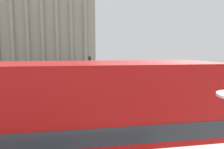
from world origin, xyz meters
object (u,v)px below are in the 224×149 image
Objects in this scene: plaza_building_left at (46,30)px; car_silver at (70,95)px; traffic_light_near at (151,83)px; traffic_light_far at (89,65)px; pedestrian_grey at (81,73)px; pedestrian_black at (206,92)px; double_decker_bus at (28,131)px; traffic_light_mid at (78,76)px; car_white at (55,84)px.

car_silver is at bearing -79.31° from plaza_building_left.
traffic_light_far is at bearing 101.10° from traffic_light_near.
pedestrian_grey is (-4.32, 21.64, -1.56)m from traffic_light_near.
traffic_light_near is 6.98m from pedestrian_black.
traffic_light_near reaches higher than pedestrian_black.
double_decker_bus is at bearing -52.45° from pedestrian_grey.
traffic_light_mid is (8.80, -40.86, -8.52)m from plaza_building_left.
traffic_light_near is at bearing 72.34° from car_silver.
car_silver is (-5.48, 5.40, -1.80)m from traffic_light_near.
car_white is 2.56× the size of pedestrian_grey.
plaza_building_left is 50.75m from traffic_light_near.
traffic_light_near is at bearing -57.07° from traffic_light_mid.
traffic_light_mid is at bearing 87.76° from double_decker_bus.
traffic_light_mid reaches higher than pedestrian_grey.
pedestrian_black is at bearing -66.47° from plaza_building_left.
plaza_building_left is at bearing 102.15° from traffic_light_mid.
pedestrian_black is (19.71, -45.27, -9.61)m from plaza_building_left.
traffic_light_mid reaches higher than car_white.
plaza_building_left is 34.67m from traffic_light_far.
double_decker_bus is 18.80m from car_white.
traffic_light_far is at bearing -165.26° from car_silver.
double_decker_bus reaches higher than pedestrian_black.
car_silver is 2.56× the size of pedestrian_grey.
traffic_light_far is at bearing -167.79° from pedestrian_black.
traffic_light_mid is 0.76× the size of car_silver.
traffic_light_mid is at bearing -50.65° from pedestrian_grey.
traffic_light_near is 1.20× the size of traffic_light_mid.
plaza_building_left is 15.68× the size of pedestrian_black.
car_silver is at bearing 135.45° from traffic_light_near.
traffic_light_mid is 0.76× the size of car_white.
double_decker_bus is 2.83× the size of traffic_light_near.
car_silver is at bearing -102.15° from traffic_light_far.
double_decker_bus is 2.58× the size of car_silver.
pedestrian_black is (13.65, -8.97, 0.32)m from car_white.
pedestrian_grey is at bearing -154.30° from car_white.
car_white is (6.06, -36.30, -9.93)m from plaza_building_left.
pedestrian_grey is (-1.15, 5.48, -1.63)m from traffic_light_far.
plaza_building_left is (-7.46, 54.97, 8.28)m from double_decker_bus.
traffic_light_far is at bearing -72.04° from plaza_building_left.
double_decker_bus reaches higher than traffic_light_mid.
double_decker_bus is 12.27m from car_silver.
pedestrian_black is 21.41m from pedestrian_grey.
double_decker_bus is 2.58× the size of car_white.
pedestrian_grey is (0.45, 14.27, -1.17)m from traffic_light_mid.
plaza_building_left reaches higher than traffic_light_far.
plaza_building_left is 6.57× the size of car_white.
traffic_light_near is 0.97× the size of traffic_light_far.
plaza_building_left is 16.85× the size of pedestrian_grey.
traffic_light_near is at bearing -78.90° from traffic_light_far.
traffic_light_far is 16.22m from pedestrian_black.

